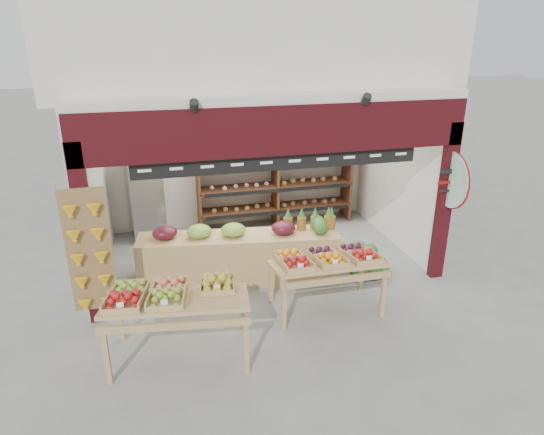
{
  "coord_description": "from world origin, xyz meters",
  "views": [
    {
      "loc": [
        -1.78,
        -7.53,
        4.0
      ],
      "look_at": [
        0.08,
        -0.2,
        1.01
      ],
      "focal_mm": 32.0,
      "sensor_mm": 36.0,
      "label": 1
    }
  ],
  "objects_px": {
    "refrigerator": "(146,198)",
    "display_table_right": "(327,260)",
    "display_table_left": "(167,297)",
    "watermelon_pile": "(367,263)",
    "mid_counter": "(239,256)",
    "cardboard_stack": "(168,257)",
    "back_shelving": "(275,167)"
  },
  "relations": [
    {
      "from": "cardboard_stack",
      "to": "display_table_right",
      "type": "height_order",
      "value": "display_table_right"
    },
    {
      "from": "cardboard_stack",
      "to": "watermelon_pile",
      "type": "height_order",
      "value": "cardboard_stack"
    },
    {
      "from": "watermelon_pile",
      "to": "mid_counter",
      "type": "bearing_deg",
      "value": 171.96
    },
    {
      "from": "refrigerator",
      "to": "cardboard_stack",
      "type": "relative_size",
      "value": 1.59
    },
    {
      "from": "refrigerator",
      "to": "watermelon_pile",
      "type": "xyz_separation_m",
      "value": [
        3.63,
        -2.57,
        -0.64
      ]
    },
    {
      "from": "cardboard_stack",
      "to": "watermelon_pile",
      "type": "xyz_separation_m",
      "value": [
        3.33,
        -0.98,
        -0.06
      ]
    },
    {
      "from": "watermelon_pile",
      "to": "display_table_left",
      "type": "bearing_deg",
      "value": -156.9
    },
    {
      "from": "back_shelving",
      "to": "watermelon_pile",
      "type": "xyz_separation_m",
      "value": [
        0.96,
        -2.61,
        -1.07
      ]
    },
    {
      "from": "back_shelving",
      "to": "display_table_right",
      "type": "height_order",
      "value": "back_shelving"
    },
    {
      "from": "mid_counter",
      "to": "display_table_right",
      "type": "relative_size",
      "value": 2.06
    },
    {
      "from": "mid_counter",
      "to": "display_table_left",
      "type": "bearing_deg",
      "value": -124.86
    },
    {
      "from": "refrigerator",
      "to": "watermelon_pile",
      "type": "height_order",
      "value": "refrigerator"
    },
    {
      "from": "display_table_right",
      "to": "watermelon_pile",
      "type": "xyz_separation_m",
      "value": [
        1.09,
        0.88,
        -0.62
      ]
    },
    {
      "from": "display_table_left",
      "to": "refrigerator",
      "type": "bearing_deg",
      "value": 93.22
    },
    {
      "from": "refrigerator",
      "to": "cardboard_stack",
      "type": "distance_m",
      "value": 1.72
    },
    {
      "from": "display_table_left",
      "to": "watermelon_pile",
      "type": "bearing_deg",
      "value": 23.1
    },
    {
      "from": "back_shelving",
      "to": "display_table_right",
      "type": "relative_size",
      "value": 2.02
    },
    {
      "from": "back_shelving",
      "to": "refrigerator",
      "type": "distance_m",
      "value": 2.7
    },
    {
      "from": "display_table_left",
      "to": "back_shelving",
      "type": "bearing_deg",
      "value": 59.01
    },
    {
      "from": "refrigerator",
      "to": "display_table_right",
      "type": "distance_m",
      "value": 4.28
    },
    {
      "from": "cardboard_stack",
      "to": "display_table_right",
      "type": "distance_m",
      "value": 2.96
    },
    {
      "from": "back_shelving",
      "to": "watermelon_pile",
      "type": "height_order",
      "value": "back_shelving"
    },
    {
      "from": "back_shelving",
      "to": "mid_counter",
      "type": "xyz_separation_m",
      "value": [
        -1.22,
        -2.31,
        -0.8
      ]
    },
    {
      "from": "refrigerator",
      "to": "watermelon_pile",
      "type": "relative_size",
      "value": 2.19
    },
    {
      "from": "refrigerator",
      "to": "display_table_left",
      "type": "distance_m",
      "value": 4.03
    },
    {
      "from": "display_table_left",
      "to": "mid_counter",
      "type": "bearing_deg",
      "value": 55.14
    },
    {
      "from": "refrigerator",
      "to": "display_table_left",
      "type": "xyz_separation_m",
      "value": [
        0.23,
        -4.02,
        0.04
      ]
    },
    {
      "from": "display_table_right",
      "to": "watermelon_pile",
      "type": "relative_size",
      "value": 2.15
    },
    {
      "from": "cardboard_stack",
      "to": "display_table_right",
      "type": "bearing_deg",
      "value": -39.72
    },
    {
      "from": "refrigerator",
      "to": "cardboard_stack",
      "type": "xyz_separation_m",
      "value": [
        0.31,
        -1.59,
        -0.57
      ]
    },
    {
      "from": "refrigerator",
      "to": "cardboard_stack",
      "type": "bearing_deg",
      "value": -86.8
    },
    {
      "from": "display_table_left",
      "to": "watermelon_pile",
      "type": "relative_size",
      "value": 2.49
    }
  ]
}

